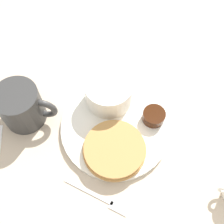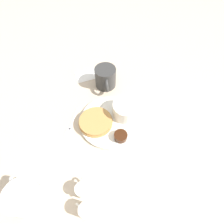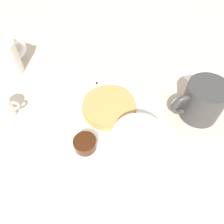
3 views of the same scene
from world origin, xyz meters
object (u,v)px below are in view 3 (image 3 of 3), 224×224
object	(u,v)px
second_mug	(2,58)
bowl	(138,142)
creamer_pitcher_near	(4,108)
fork	(103,83)
plate	(117,129)
coffee_mug	(202,101)

from	to	relation	value
second_mug	bowl	bearing A→B (deg)	33.84
bowl	second_mug	world-z (taller)	second_mug
creamer_pitcher_near	fork	bearing A→B (deg)	94.85
bowl	fork	bearing A→B (deg)	-179.33
bowl	fork	distance (m)	0.22
second_mug	fork	bearing A→B (deg)	59.48
plate	creamer_pitcher_near	xyz separation A→B (m)	(-0.13, -0.23, 0.02)
plate	fork	bearing A→B (deg)	174.11
coffee_mug	fork	bearing A→B (deg)	-133.33
plate	fork	xyz separation A→B (m)	(-0.15, 0.02, -0.00)
plate	creamer_pitcher_near	size ratio (longest dim) A/B	3.82
second_mug	coffee_mug	bearing A→B (deg)	53.40
bowl	fork	xyz separation A→B (m)	(-0.22, -0.00, -0.04)
bowl	coffee_mug	world-z (taller)	coffee_mug
fork	second_mug	bearing A→B (deg)	-120.52
bowl	second_mug	xyz separation A→B (m)	(-0.35, -0.24, 0.00)
creamer_pitcher_near	fork	distance (m)	0.25
creamer_pitcher_near	fork	world-z (taller)	creamer_pitcher_near
plate	second_mug	bearing A→B (deg)	-142.75
bowl	fork	size ratio (longest dim) A/B	0.78
plate	second_mug	world-z (taller)	second_mug
plate	second_mug	xyz separation A→B (m)	(-0.29, -0.22, 0.04)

